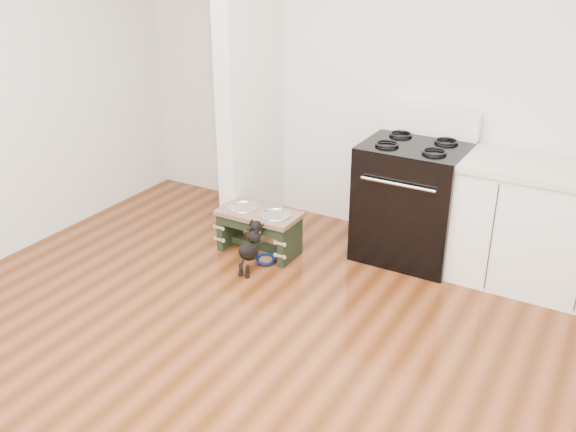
# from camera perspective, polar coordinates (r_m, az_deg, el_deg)

# --- Properties ---
(ground) EXTENTS (5.00, 5.00, 0.00)m
(ground) POSITION_cam_1_polar(r_m,az_deg,el_deg) (3.70, -5.44, -16.03)
(ground) COLOR #48220C
(ground) RESTS_ON ground
(room_shell) EXTENTS (5.00, 5.00, 5.00)m
(room_shell) POSITION_cam_1_polar(r_m,az_deg,el_deg) (2.93, -6.69, 8.89)
(room_shell) COLOR silver
(room_shell) RESTS_ON ground
(partition_wall) EXTENTS (0.15, 0.80, 2.70)m
(partition_wall) POSITION_cam_1_polar(r_m,az_deg,el_deg) (5.33, -3.38, 13.00)
(partition_wall) COLOR silver
(partition_wall) RESTS_ON ground
(oven_range) EXTENTS (0.76, 0.69, 1.14)m
(oven_range) POSITION_cam_1_polar(r_m,az_deg,el_deg) (5.03, 10.98, 1.50)
(oven_range) COLOR black
(oven_range) RESTS_ON ground
(cabinet_run) EXTENTS (1.24, 0.64, 0.91)m
(cabinet_run) POSITION_cam_1_polar(r_m,az_deg,el_deg) (4.87, 21.90, -1.02)
(cabinet_run) COLOR white
(cabinet_run) RESTS_ON ground
(dog_feeder) EXTENTS (0.64, 0.34, 0.37)m
(dog_feeder) POSITION_cam_1_polar(r_m,az_deg,el_deg) (5.07, -2.61, -0.67)
(dog_feeder) COLOR black
(dog_feeder) RESTS_ON ground
(puppy) EXTENTS (0.11, 0.33, 0.39)m
(puppy) POSITION_cam_1_polar(r_m,az_deg,el_deg) (4.81, -3.33, -2.65)
(puppy) COLOR black
(puppy) RESTS_ON ground
(floor_bowl) EXTENTS (0.21, 0.21, 0.05)m
(floor_bowl) POSITION_cam_1_polar(r_m,az_deg,el_deg) (4.99, -2.01, -3.98)
(floor_bowl) COLOR #0B1E53
(floor_bowl) RESTS_ON ground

